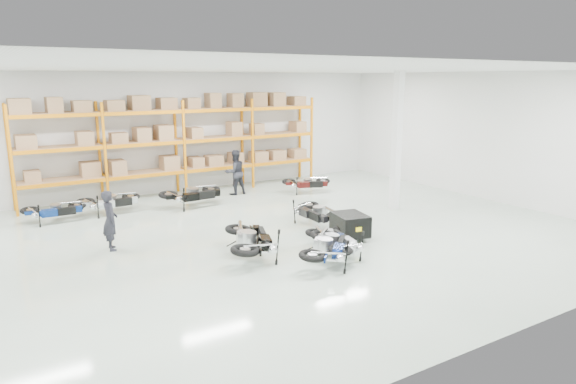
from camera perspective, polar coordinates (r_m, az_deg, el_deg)
room at (r=13.64m, az=-2.62°, el=4.04°), size 18.00×18.00×18.00m
pallet_rack at (r=19.49m, az=-11.95°, el=6.34°), size 11.28×0.98×3.62m
structural_column at (r=17.13m, az=11.98°, el=5.50°), size 0.25×0.25×4.50m
moto_blue_centre at (r=11.97m, az=4.40°, el=-5.54°), size 1.90×1.92×1.17m
moto_silver_left at (r=12.48m, az=5.30°, el=-4.98°), size 1.17×1.82×1.09m
moto_black_far_left at (r=12.34m, az=-4.09°, el=-4.73°), size 1.62×2.19×1.28m
moto_touring_right at (r=15.12m, az=3.14°, el=-1.81°), size 0.92×1.74×1.10m
trailer at (r=13.92m, az=6.89°, el=-3.64°), size 0.96×1.70×0.69m
moto_back_a at (r=16.98m, az=-24.54°, el=-1.48°), size 1.64×0.88×1.03m
moto_back_b at (r=17.39m, az=-19.18°, el=-0.60°), size 1.72×0.86×1.11m
moto_back_c at (r=17.57m, az=-10.56°, el=0.18°), size 1.88×0.96×1.21m
moto_back_d at (r=19.49m, az=2.10°, el=1.33°), size 1.77×1.38×1.03m
person_left at (r=13.66m, az=-19.17°, el=-3.00°), size 0.40×0.58×1.53m
person_back at (r=19.22m, az=-5.91°, el=2.18°), size 0.83×0.66×1.68m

